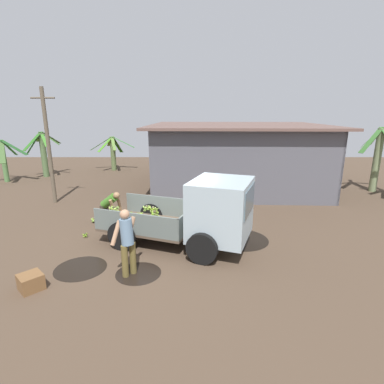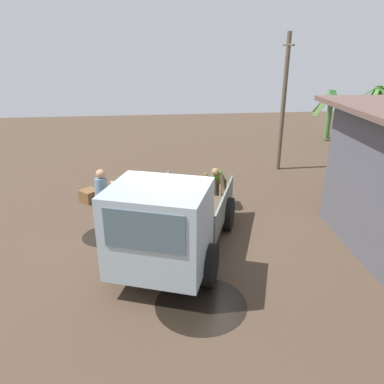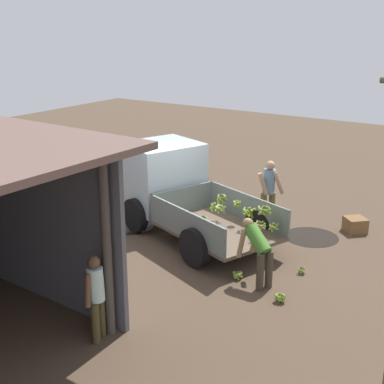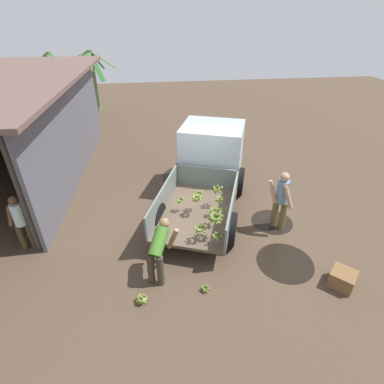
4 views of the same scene
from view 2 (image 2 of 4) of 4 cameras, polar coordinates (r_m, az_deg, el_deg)
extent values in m
plane|color=#4A392B|center=(9.28, 0.03, -8.11)|extent=(36.00, 36.00, 0.00)
cylinder|color=black|center=(11.32, -11.03, -2.72)|extent=(1.35, 1.35, 0.01)
cylinder|color=black|center=(9.95, -13.08, -6.52)|extent=(1.16, 1.16, 0.01)
cylinder|color=black|center=(7.43, 1.38, -16.71)|extent=(1.76, 1.76, 0.01)
cube|color=brown|center=(9.67, -0.54, -3.60)|extent=(3.27, 2.73, 0.08)
cube|color=slate|center=(9.35, 4.94, -2.13)|extent=(2.64, 1.00, 0.65)
cube|color=slate|center=(9.77, -5.80, -1.09)|extent=(2.64, 1.00, 0.65)
cube|color=slate|center=(8.32, -2.86, -5.25)|extent=(0.69, 1.80, 0.65)
cube|color=#A1B4BD|center=(7.32, -5.02, -5.46)|extent=(2.14, 2.29, 1.69)
cube|color=#4C606B|center=(6.49, -7.38, -5.99)|extent=(0.54, 1.40, 0.74)
cylinder|color=black|center=(7.73, 2.81, -11.04)|extent=(0.90, 0.51, 0.88)
cylinder|color=black|center=(8.26, -10.83, -9.12)|extent=(0.90, 0.51, 0.88)
cylinder|color=black|center=(9.89, 5.57, -3.35)|extent=(0.90, 0.51, 0.88)
cylinder|color=black|center=(10.31, -5.26, -2.26)|extent=(0.90, 0.51, 0.88)
sphere|color=brown|center=(10.00, -3.04, 0.58)|extent=(0.09, 0.09, 0.09)
cylinder|color=#91AB48|center=(10.02, -3.62, 0.23)|extent=(0.25, 0.05, 0.15)
cylinder|color=#5C7B1A|center=(9.95, -3.32, 0.05)|extent=(0.17, 0.23, 0.15)
cylinder|color=#597828|center=(9.94, -2.75, 0.09)|extent=(0.15, 0.24, 0.14)
cylinder|color=olive|center=(10.01, -2.49, 0.19)|extent=(0.24, 0.09, 0.17)
cylinder|color=olive|center=(10.09, -2.83, 0.15)|extent=(0.15, 0.17, 0.23)
cylinder|color=olive|center=(10.10, -3.20, 0.17)|extent=(0.11, 0.19, 0.22)
sphere|color=brown|center=(9.60, -3.89, 0.03)|extent=(0.07, 0.07, 0.07)
cylinder|color=#8AA336|center=(9.64, -3.65, -0.30)|extent=(0.12, 0.07, 0.14)
cylinder|color=olive|center=(9.66, -3.74, -0.19)|extent=(0.10, 0.13, 0.13)
cylinder|color=olive|center=(9.66, -3.93, -0.24)|extent=(0.06, 0.13, 0.14)
cylinder|color=olive|center=(9.64, -4.19, -0.19)|extent=(0.15, 0.10, 0.11)
cylinder|color=olive|center=(9.60, -4.21, -0.26)|extent=(0.15, 0.08, 0.11)
cylinder|color=#85A225|center=(9.58, -4.01, -0.38)|extent=(0.10, 0.14, 0.13)
cylinder|color=#81AD38|center=(9.59, -3.80, -0.40)|extent=(0.07, 0.13, 0.14)
cylinder|color=#8CA540|center=(9.59, -3.57, -0.25)|extent=(0.15, 0.12, 0.10)
sphere|color=brown|center=(9.51, -0.42, -0.02)|extent=(0.08, 0.08, 0.08)
cylinder|color=#8CB135|center=(9.46, -0.32, -0.49)|extent=(0.07, 0.20, 0.13)
cylinder|color=#92A847|center=(9.50, -0.05, -0.48)|extent=(0.18, 0.14, 0.16)
cylinder|color=olive|center=(9.55, 0.06, -0.22)|extent=(0.21, 0.08, 0.12)
cylinder|color=olive|center=(9.59, -0.28, -0.28)|extent=(0.12, 0.18, 0.17)
cylinder|color=#7BA23D|center=(9.59, -0.68, -0.20)|extent=(0.13, 0.19, 0.14)
cylinder|color=#567627|center=(9.54, -0.92, -0.24)|extent=(0.21, 0.10, 0.12)
cylinder|color=olive|center=(9.48, -0.70, -0.50)|extent=(0.17, 0.17, 0.15)
sphere|color=brown|center=(10.70, -2.74, 0.88)|extent=(0.08, 0.08, 0.08)
cylinder|color=olive|center=(10.67, -2.79, 0.40)|extent=(0.08, 0.17, 0.17)
cylinder|color=#7E9F3F|center=(10.70, -2.46, 0.45)|extent=(0.16, 0.12, 0.17)
cylinder|color=olive|center=(10.78, -2.48, 0.73)|extent=(0.16, 0.17, 0.13)
cylinder|color=#72A324|center=(10.77, -2.92, 0.62)|extent=(0.13, 0.17, 0.17)
cylinder|color=#82A547|center=(10.71, -3.16, 0.63)|extent=(0.20, 0.05, 0.12)
sphere|color=#423B2B|center=(10.53, -0.73, 1.26)|extent=(0.08, 0.08, 0.08)
cylinder|color=#5A7C20|center=(10.50, -1.12, 0.85)|extent=(0.21, 0.16, 0.14)
cylinder|color=olive|center=(10.47, -0.66, 0.77)|extent=(0.05, 0.22, 0.15)
cylinder|color=olive|center=(10.54, -0.30, 0.84)|extent=(0.21, 0.10, 0.18)
cylinder|color=#97B043|center=(10.61, -0.41, 1.09)|extent=(0.19, 0.18, 0.14)
cylinder|color=olive|center=(10.64, -0.77, 1.17)|extent=(0.04, 0.23, 0.13)
cylinder|color=olive|center=(10.59, -1.13, 0.94)|extent=(0.20, 0.14, 0.17)
sphere|color=#4A4330|center=(9.42, 1.97, -1.49)|extent=(0.08, 0.08, 0.08)
cylinder|color=#7BB12C|center=(9.41, 2.06, -2.05)|extent=(0.06, 0.15, 0.17)
cylinder|color=#5C7331|center=(9.43, 2.38, -1.85)|extent=(0.18, 0.10, 0.13)
cylinder|color=#80A93B|center=(9.50, 2.18, -1.60)|extent=(0.14, 0.17, 0.11)
cylinder|color=#8CA539|center=(9.48, 1.70, -1.79)|extent=(0.13, 0.14, 0.16)
cylinder|color=#607A18|center=(9.43, 1.70, -1.99)|extent=(0.14, 0.08, 0.17)
sphere|color=brown|center=(9.31, -0.81, -0.54)|extent=(0.08, 0.08, 0.08)
cylinder|color=olive|center=(9.41, -0.94, -0.72)|extent=(0.08, 0.20, 0.15)
cylinder|color=#5A7A1A|center=(9.34, -1.26, -0.93)|extent=(0.20, 0.07, 0.16)
cylinder|color=#7DA426|center=(9.28, -0.98, -1.10)|extent=(0.13, 0.19, 0.17)
cylinder|color=#8BAF48|center=(9.31, -0.59, -1.13)|extent=(0.13, 0.16, 0.19)
cylinder|color=olive|center=(9.38, -0.52, -0.92)|extent=(0.17, 0.13, 0.19)
sphere|color=#413A2A|center=(10.36, -2.69, 2.25)|extent=(0.09, 0.09, 0.09)
cylinder|color=#8FAE47|center=(10.31, -2.74, 1.64)|extent=(0.10, 0.23, 0.20)
cylinder|color=olive|center=(10.31, -2.28, 1.82)|extent=(0.20, 0.22, 0.15)
cylinder|color=olive|center=(10.37, -2.15, 1.87)|extent=(0.25, 0.10, 0.17)
cylinder|color=olive|center=(10.45, -2.37, 1.98)|extent=(0.19, 0.21, 0.19)
cylinder|color=#7FAF39|center=(10.47, -2.62, 2.04)|extent=(0.10, 0.24, 0.18)
cylinder|color=olive|center=(10.44, -3.05, 1.98)|extent=(0.20, 0.21, 0.18)
cylinder|color=#5B811D|center=(10.39, -3.08, 1.73)|extent=(0.20, 0.05, 0.22)
cylinder|color=olive|center=(10.32, -3.11, 1.81)|extent=(0.23, 0.19, 0.15)
sphere|color=#433C2B|center=(9.15, -4.04, -0.74)|extent=(0.09, 0.09, 0.09)
cylinder|color=olive|center=(9.13, -3.80, -1.39)|extent=(0.13, 0.19, 0.20)
cylinder|color=olive|center=(9.20, -3.58, -1.17)|extent=(0.20, 0.09, 0.19)
cylinder|color=olive|center=(9.26, -3.97, -0.93)|extent=(0.08, 0.22, 0.16)
cylinder|color=#73A821|center=(9.22, -4.37, -1.23)|extent=(0.17, 0.13, 0.21)
cylinder|color=#8DA646|center=(9.13, -4.46, -1.29)|extent=(0.20, 0.16, 0.17)
cylinder|color=#3F3833|center=(10.69, 21.51, 3.87)|extent=(0.16, 0.16, 3.22)
cylinder|color=brown|center=(14.59, 13.74, 12.83)|extent=(0.16, 0.16, 5.00)
cylinder|color=brown|center=(14.43, 14.51, 20.88)|extent=(1.00, 0.07, 0.07)
cylinder|color=#517B43|center=(20.66, 20.15, 10.96)|extent=(0.28, 0.28, 2.39)
cube|color=#214D21|center=(19.83, 21.13, 12.88)|extent=(1.55, 0.49, 0.84)
cube|color=#307330|center=(20.57, 21.62, 12.88)|extent=(0.57, 0.88, 0.98)
cube|color=#30572C|center=(21.07, 20.76, 13.40)|extent=(1.01, 0.83, 0.82)
cube|color=#558237|center=(20.82, 19.30, 12.96)|extent=(0.95, 0.69, 1.21)
cube|color=#3D5B2D|center=(20.08, 19.40, 12.68)|extent=(0.83, 1.18, 1.20)
cylinder|color=#526C41|center=(19.89, 25.99, 10.25)|extent=(0.35, 0.35, 2.75)
cube|color=#468221|center=(20.31, 27.18, 13.38)|extent=(0.95, 1.15, 0.70)
cube|color=#225921|center=(20.19, 25.47, 12.61)|extent=(1.06, 0.35, 1.40)
cube|color=#275D1B|center=(19.65, 24.46, 13.13)|extent=(0.72, 1.36, 1.02)
cube|color=#3B7B28|center=(19.32, 26.05, 13.02)|extent=(0.75, 0.83, 0.85)
cylinder|color=brown|center=(10.04, -13.89, -3.67)|extent=(0.23, 0.23, 0.83)
cylinder|color=brown|center=(9.87, -13.02, -4.04)|extent=(0.23, 0.23, 0.83)
cylinder|color=slate|center=(9.68, -13.71, 0.16)|extent=(0.48, 0.47, 0.68)
sphere|color=tan|center=(9.56, -13.77, 2.70)|extent=(0.24, 0.24, 0.24)
cylinder|color=tan|center=(9.92, -13.83, 0.62)|extent=(0.31, 0.32, 0.61)
cylinder|color=tan|center=(9.61, -12.33, 0.01)|extent=(0.29, 0.30, 0.62)
cylinder|color=#393226|center=(11.46, 4.83, 0.06)|extent=(0.21, 0.21, 0.79)
cylinder|color=#393226|center=(11.51, 3.75, 0.20)|extent=(0.21, 0.21, 0.79)
cylinder|color=#3F7525|center=(11.06, 4.03, 2.44)|extent=(0.73, 0.55, 0.60)
sphere|color=#8C6746|center=(10.66, 3.58, 3.09)|extent=(0.22, 0.22, 0.22)
cylinder|color=#8C6746|center=(10.81, 4.64, 1.19)|extent=(0.19, 0.25, 0.59)
cylinder|color=#8C6746|center=(10.86, 2.58, 1.42)|extent=(0.22, 0.32, 0.58)
cylinder|color=#3F361E|center=(11.25, 22.26, -2.14)|extent=(0.18, 0.18, 0.74)
cylinder|color=#3F361E|center=(11.11, 21.50, -2.33)|extent=(0.18, 0.18, 0.74)
cylinder|color=#AECAC7|center=(10.94, 22.39, 0.92)|extent=(0.36, 0.35, 0.59)
sphere|color=brown|center=(10.81, 22.72, 2.86)|extent=(0.21, 0.21, 0.21)
cylinder|color=brown|center=(11.05, 23.23, 0.84)|extent=(0.15, 0.21, 0.56)
cylinder|color=brown|center=(10.75, 22.07, 0.54)|extent=(0.18, 0.30, 0.55)
sphere|color=brown|center=(12.09, 5.32, 0.02)|extent=(0.08, 0.08, 0.08)
cylinder|color=olive|center=(12.06, 5.43, -0.32)|extent=(0.08, 0.18, 0.13)
cylinder|color=olive|center=(12.09, 5.63, -0.22)|extent=(0.18, 0.12, 0.11)
cylinder|color=olive|center=(12.14, 5.58, -0.20)|extent=(0.17, 0.08, 0.14)
cylinder|color=olive|center=(12.16, 5.37, -0.23)|extent=(0.11, 0.14, 0.16)
cylinder|color=olive|center=(12.17, 5.19, -0.13)|extent=(0.08, 0.17, 0.14)
cylinder|color=#7CA143|center=(12.13, 5.00, -0.12)|extent=(0.17, 0.13, 0.11)
cylinder|color=#87A52F|center=(12.11, 5.11, -0.33)|extent=(0.14, 0.07, 0.17)
cylinder|color=olive|center=(12.05, 5.24, -0.32)|extent=(0.11, 0.17, 0.13)
sphere|color=#463F2D|center=(10.98, 4.50, -2.31)|extent=(0.08, 0.08, 0.08)
cylinder|color=olive|center=(11.03, 4.70, -2.61)|extent=(0.14, 0.07, 0.16)
cylinder|color=#7AAD2F|center=(11.06, 4.53, -2.44)|extent=(0.09, 0.17, 0.14)
cylinder|color=#82A444|center=(11.06, 4.37, -2.48)|extent=(0.08, 0.16, 0.15)
cylinder|color=olive|center=(11.03, 4.21, -2.54)|extent=(0.16, 0.12, 0.14)
cylinder|color=olive|center=(10.97, 4.19, -2.59)|extent=(0.17, 0.10, 0.12)
cylinder|color=#869C46|center=(10.96, 4.39, -2.71)|extent=(0.12, 0.16, 0.15)
cylinder|color=olive|center=(10.98, 4.63, -2.72)|extent=(0.10, 0.15, 0.16)
cylinder|color=olive|center=(10.99, 4.79, -2.61)|extent=(0.17, 0.12, 0.13)
sphere|color=#433C2B|center=(11.80, -1.05, -0.62)|extent=(0.07, 0.07, 0.07)
cylinder|color=#8BAB45|center=(11.86, -1.02, -0.79)|extent=(0.06, 0.12, 0.13)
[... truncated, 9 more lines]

